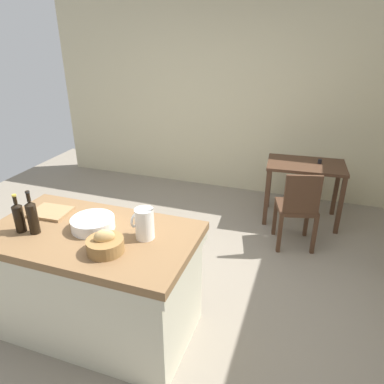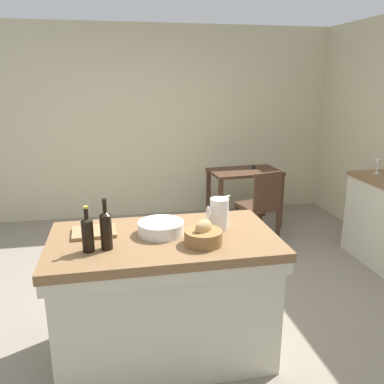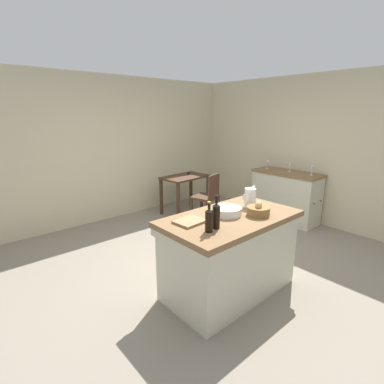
% 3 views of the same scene
% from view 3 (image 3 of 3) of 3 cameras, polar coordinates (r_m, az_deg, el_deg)
% --- Properties ---
extents(ground_plane, '(6.76, 6.76, 0.00)m').
position_cam_3_polar(ground_plane, '(3.95, 3.53, -14.18)').
color(ground_plane, gray).
extents(wall_back, '(5.32, 0.12, 2.60)m').
position_cam_3_polar(wall_back, '(5.63, -15.38, 8.15)').
color(wall_back, beige).
rests_on(wall_back, ground).
extents(wall_right, '(0.12, 5.20, 2.60)m').
position_cam_3_polar(wall_right, '(5.64, 23.08, 7.49)').
color(wall_right, beige).
rests_on(wall_right, ground).
extents(island_table, '(1.50, 0.84, 0.89)m').
position_cam_3_polar(island_table, '(3.26, 7.42, -11.47)').
color(island_table, brown).
rests_on(island_table, ground).
extents(side_cabinet, '(0.52, 1.23, 0.92)m').
position_cam_3_polar(side_cabinet, '(5.64, 17.87, -0.75)').
color(side_cabinet, brown).
rests_on(side_cabinet, ground).
extents(writing_desk, '(0.94, 0.63, 0.80)m').
position_cam_3_polar(writing_desk, '(5.74, -1.39, 1.96)').
color(writing_desk, '#472D1E').
rests_on(writing_desk, ground).
extents(wooden_chair, '(0.49, 0.49, 0.90)m').
position_cam_3_polar(wooden_chair, '(5.28, 3.10, -0.79)').
color(wooden_chair, '#472D1E').
rests_on(wooden_chair, ground).
extents(pitcher, '(0.17, 0.13, 0.26)m').
position_cam_3_polar(pitcher, '(3.40, 11.32, -1.05)').
color(pitcher, white).
rests_on(pitcher, island_table).
extents(wash_bowl, '(0.31, 0.31, 0.08)m').
position_cam_3_polar(wash_bowl, '(3.11, 6.86, -3.74)').
color(wash_bowl, white).
rests_on(wash_bowl, island_table).
extents(bread_basket, '(0.24, 0.24, 0.16)m').
position_cam_3_polar(bread_basket, '(3.15, 12.84, -3.52)').
color(bread_basket, olive).
rests_on(bread_basket, island_table).
extents(cutting_board, '(0.30, 0.25, 0.02)m').
position_cam_3_polar(cutting_board, '(2.88, -0.40, -5.79)').
color(cutting_board, '#99754C').
rests_on(cutting_board, island_table).
extents(wine_bottle_dark, '(0.07, 0.07, 0.32)m').
position_cam_3_polar(wine_bottle_dark, '(2.72, 4.78, -4.54)').
color(wine_bottle_dark, black).
rests_on(wine_bottle_dark, island_table).
extents(wine_bottle_amber, '(0.07, 0.07, 0.29)m').
position_cam_3_polar(wine_bottle_amber, '(2.64, 3.35, -5.44)').
color(wine_bottle_amber, black).
rests_on(wine_bottle_amber, island_table).
extents(wine_glass_far_left, '(0.07, 0.07, 0.17)m').
position_cam_3_polar(wine_glass_far_left, '(5.36, 22.50, 4.30)').
color(wine_glass_far_left, white).
rests_on(wine_glass_far_left, side_cabinet).
extents(wine_glass_left, '(0.07, 0.07, 0.18)m').
position_cam_3_polar(wine_glass_left, '(5.55, 18.70, 5.03)').
color(wine_glass_left, white).
rests_on(wine_glass_left, side_cabinet).
extents(wine_glass_middle, '(0.07, 0.07, 0.15)m').
position_cam_3_polar(wine_glass_middle, '(5.73, 14.56, 5.49)').
color(wine_glass_middle, white).
rests_on(wine_glass_middle, side_cabinet).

